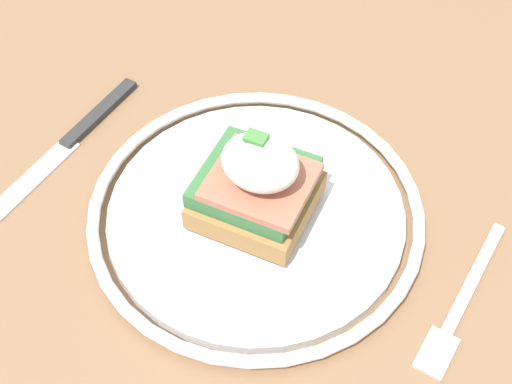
{
  "coord_description": "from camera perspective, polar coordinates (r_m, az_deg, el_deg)",
  "views": [
    {
      "loc": [
        -0.17,
        0.37,
        1.21
      ],
      "look_at": [
        -0.03,
        0.05,
        0.78
      ],
      "focal_mm": 50.0,
      "sensor_mm": 36.0,
      "label": 1
    }
  ],
  "objects": [
    {
      "name": "plate",
      "position": [
        0.58,
        -0.0,
        -1.69
      ],
      "size": [
        0.27,
        0.27,
        0.02
      ],
      "color": "silver",
      "rests_on": "dining_table"
    },
    {
      "name": "fork",
      "position": [
        0.56,
        16.08,
        -8.56
      ],
      "size": [
        0.03,
        0.15,
        0.0
      ],
      "color": "silver",
      "rests_on": "dining_table"
    },
    {
      "name": "knife",
      "position": [
        0.66,
        -14.17,
        4.39
      ],
      "size": [
        0.04,
        0.19,
        0.01
      ],
      "color": "#2D2D2D",
      "rests_on": "dining_table"
    },
    {
      "name": "sandwich",
      "position": [
        0.54,
        0.09,
        0.69
      ],
      "size": [
        0.09,
        0.09,
        0.08
      ],
      "color": "#9E703D",
      "rests_on": "plate"
    },
    {
      "name": "dining_table",
      "position": [
        0.72,
        -0.34,
        -4.26
      ],
      "size": [
        0.92,
        0.73,
        0.74
      ],
      "color": "#846042",
      "rests_on": "ground_plane"
    }
  ]
}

